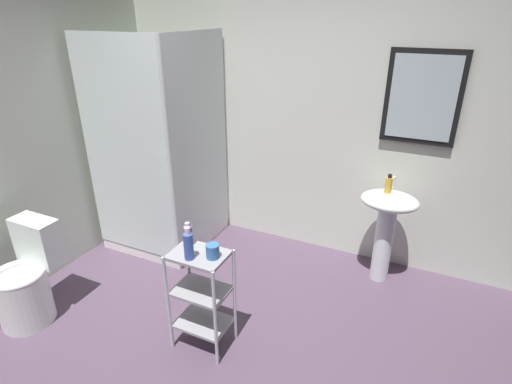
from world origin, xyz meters
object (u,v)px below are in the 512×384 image
Objects in this scene: shampoo_bottle_blue at (188,245)px; rinse_cup at (213,251)px; storage_cart at (201,292)px; shower_stall at (167,201)px; pedestal_sink at (387,219)px; conditioner_bottle_purple at (188,235)px; toilet at (27,282)px; hand_soap_bottle at (389,185)px.

shampoo_bottle_blue is 0.15m from rinse_cup.
rinse_cup is (0.10, 0.00, 0.35)m from storage_cart.
shampoo_bottle_blue is at bearing -106.70° from storage_cart.
pedestal_sink is at bearing 8.47° from shower_stall.
pedestal_sink is at bearing 52.87° from storage_cart.
pedestal_sink is 1.67m from conditioner_bottle_purple.
toilet is at bearing -144.94° from pedestal_sink.
shower_stall is 2.47× the size of pedestal_sink.
hand_soap_bottle is (-0.03, 0.01, 0.30)m from pedestal_sink.
conditioner_bottle_purple is at bearing 125.36° from shampoo_bottle_blue.
shampoo_bottle_blue is (1.30, 0.25, 0.52)m from toilet.
shower_stall is 1.36m from toilet.
conditioner_bottle_purple is (1.20, 0.38, 0.50)m from toilet.
conditioner_bottle_purple is 0.74× the size of shampoo_bottle_blue.
toilet is 1.03× the size of storage_cart.
shower_stall is 12.64× the size of hand_soap_bottle.
shower_stall is 2.70× the size of storage_cart.
conditioner_bottle_purple is (0.90, -0.94, 0.35)m from shower_stall.
shampoo_bottle_blue is (-0.02, -0.07, 0.40)m from storage_cart.
conditioner_bottle_purple is at bearing -46.18° from shower_stall.
toilet is at bearing -166.48° from storage_cart.
rinse_cup is (0.13, 0.07, -0.05)m from shampoo_bottle_blue.
hand_soap_bottle reaches higher than rinse_cup.
hand_soap_bottle is 1.69m from shampoo_bottle_blue.
storage_cart is at bearing -28.78° from conditioner_bottle_purple.
shampoo_bottle_blue is (0.10, -0.13, 0.02)m from conditioner_bottle_purple.
shampoo_bottle_blue reaches higher than toilet.
pedestal_sink is 1.07× the size of toilet.
shower_stall reaches higher than toilet.
shower_stall is 2.63× the size of toilet.
pedestal_sink is (2.00, 0.30, 0.12)m from shower_stall.
shower_stall is 12.22× the size of conditioner_bottle_purple.
shampoo_bottle_blue is (0.99, -1.07, 0.37)m from shower_stall.
storage_cart is at bearing 13.52° from toilet.
pedestal_sink is at bearing 53.74° from shampoo_bottle_blue.
conditioner_bottle_purple reaches higher than pedestal_sink.
storage_cart is at bearing 73.30° from shampoo_bottle_blue.
storage_cart is (1.02, -1.00, -0.03)m from shower_stall.
storage_cart is (-0.98, -1.30, -0.14)m from pedestal_sink.
hand_soap_bottle is 0.72× the size of shampoo_bottle_blue.
pedestal_sink is 3.68× the size of shampoo_bottle_blue.
storage_cart is at bearing -127.13° from pedestal_sink.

